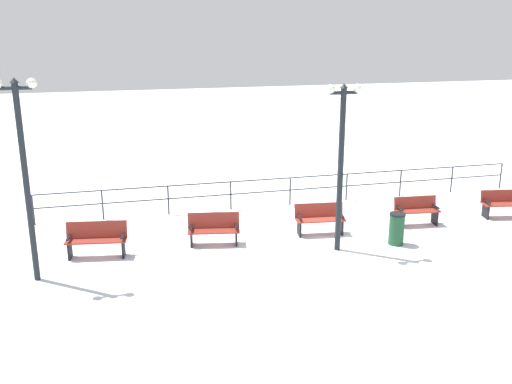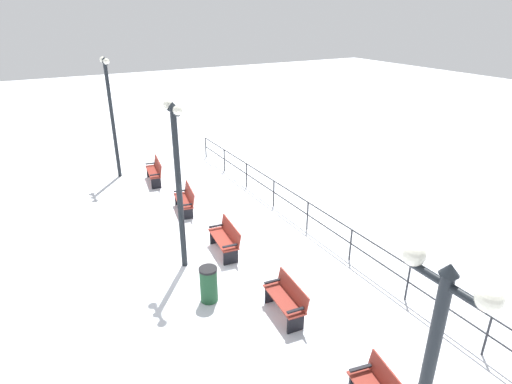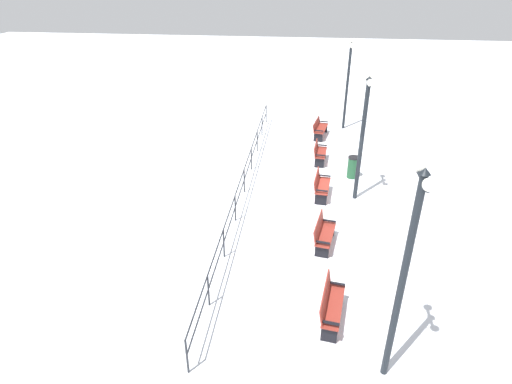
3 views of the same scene
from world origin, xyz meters
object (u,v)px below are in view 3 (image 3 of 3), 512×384
Objects in this scene: bench_third at (321,185)px; trash_bin at (353,167)px; bench_fourth at (319,152)px; bench_nearest at (330,304)px; bench_second at (323,233)px; lamppost_far at (348,74)px; bench_fifth at (320,128)px; lamppost_near at (406,262)px; lamppost_middle at (363,127)px.

trash_bin is at bearing 60.47° from bench_third.
trash_bin reaches higher than bench_fourth.
bench_nearest reaches higher than trash_bin.
trash_bin is at bearing 85.78° from bench_second.
bench_second is 11.54m from lamppost_far.
bench_fourth is (-0.03, 3.25, -0.01)m from bench_third.
bench_third is 8.43m from lamppost_far.
bench_fifth is 0.35× the size of lamppost_near.
bench_third is 0.31× the size of lamppost_near.
trash_bin is at bearing 89.35° from lamppost_middle.
bench_fifth is at bearing 101.42° from lamppost_middle.
lamppost_near is at bearing -74.27° from bench_fifth.
lamppost_middle reaches higher than bench_nearest.
lamppost_middle is 1.02× the size of lamppost_far.
lamppost_middle is (1.28, 3.29, 2.38)m from bench_second.
lamppost_middle reaches higher than bench_fourth.
bench_fourth is 11.56m from lamppost_near.
lamppost_middle is 4.96× the size of trash_bin.
bench_fourth is (-0.19, 9.75, -0.05)m from bench_nearest.
trash_bin is at bearing -89.81° from lamppost_far.
lamppost_near is (1.35, -11.20, 2.57)m from bench_fourth.
lamppost_near reaches higher than bench_third.
bench_fourth is (-0.07, 6.50, 0.01)m from bench_second.
lamppost_middle reaches higher than bench_third.
lamppost_far is (1.28, 11.21, 2.45)m from bench_second.
bench_fifth is at bearing 100.25° from bench_second.
bench_fourth is at bearing 99.81° from bench_nearest.
bench_nearest reaches higher than bench_fourth.
lamppost_middle is (1.31, -6.46, 2.38)m from bench_fifth.
lamppost_near is at bearing -77.79° from bench_fourth.
lamppost_middle is (0.00, 7.99, -0.19)m from lamppost_near.
lamppost_far is at bearing 94.12° from bench_nearest.
bench_second is at bearing -82.97° from bench_third.
bench_fourth reaches higher than bench_fifth.
lamppost_far is 4.84× the size of trash_bin.
lamppost_near reaches higher than bench_fifth.
trash_bin is (0.02, 9.79, -2.56)m from lamppost_near.
bench_third is 2.28m from trash_bin.
lamppost_near is (1.32, -7.95, 2.55)m from bench_third.
bench_fifth is 1.85× the size of trash_bin.
bench_fourth is 3.26m from bench_fifth.
lamppost_near is at bearing -64.65° from bench_second.
lamppost_far is (1.16, 14.46, 2.40)m from bench_nearest.
bench_fourth is 1.96m from trash_bin.
bench_third is 2.70m from lamppost_middle.
lamppost_far reaches higher than trash_bin.
lamppost_far is at bearing 93.59° from bench_second.
bench_nearest is 6.50m from bench_third.
bench_nearest is 13.01m from bench_fifth.
bench_third is (-0.04, 3.25, 0.02)m from bench_second.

